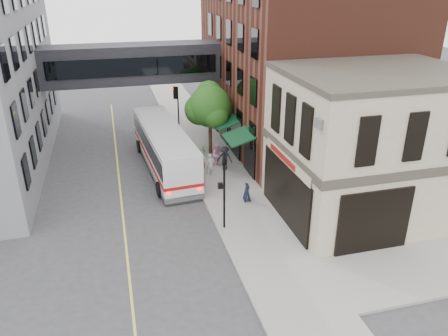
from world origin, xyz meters
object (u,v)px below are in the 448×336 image
pedestrian_a (210,164)px  pedestrian_b (217,155)px  newspaper_box (201,162)px  sandwich_board (247,193)px  pedestrian_c (225,158)px  bus (164,146)px

pedestrian_a → pedestrian_b: bearing=67.3°
newspaper_box → sandwich_board: (1.68, -5.67, 0.06)m
pedestrian_b → pedestrian_c: 0.82m
bus → pedestrian_c: bus is taller
pedestrian_b → pedestrian_c: bearing=-55.4°
bus → pedestrian_b: bearing=-12.2°
bus → pedestrian_b: bus is taller
pedestrian_b → sandwich_board: pedestrian_b is taller
pedestrian_c → pedestrian_a: bearing=-122.3°
bus → pedestrian_c: bearing=-20.8°
pedestrian_c → newspaper_box: (-1.56, 0.72, -0.40)m
pedestrian_a → pedestrian_b: pedestrian_b is taller
pedestrian_a → newspaper_box: 1.40m
pedestrian_b → sandwich_board: bearing=-75.6°
bus → pedestrian_c: 4.43m
pedestrian_b → sandwich_board: size_ratio=1.61×
pedestrian_b → pedestrian_c: (0.35, -0.74, 0.01)m
pedestrian_a → sandwich_board: pedestrian_a is taller
pedestrian_c → newspaper_box: size_ratio=1.86×
pedestrian_a → sandwich_board: bearing=-63.9°
pedestrian_a → bus: bearing=152.7°
newspaper_box → pedestrian_a: bearing=-63.3°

